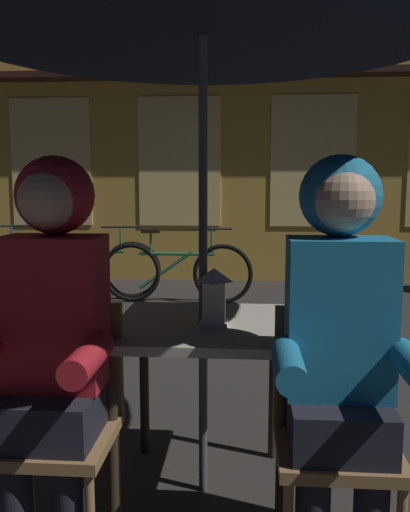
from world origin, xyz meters
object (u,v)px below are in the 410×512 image
person_right_hooded (340,326)px  chair_right (334,423)px  bicycle_third (176,272)px  bicycle_second (87,269)px  lantern (214,295)px  chair_left (61,414)px  person_left_hooded (52,320)px  cafe_table (203,346)px

person_right_hooded → chair_right: bearing=90.0°
chair_right → bicycle_third: size_ratio=0.52×
person_right_hooded → bicycle_second: 4.74m
chair_right → bicycle_third: (-1.07, 4.04, -0.14)m
lantern → chair_right: bearing=-37.3°
chair_left → person_left_hooded: bearing=-90.0°
lantern → person_right_hooded: bearing=-41.8°
cafe_table → chair_left: (-0.48, -0.37, -0.15)m
chair_left → person_left_hooded: person_left_hooded is taller
cafe_table → lantern: lantern is taller
cafe_table → chair_left: 0.62m
chair_right → person_left_hooded: person_left_hooded is taller
bicycle_second → person_left_hooded: bearing=-74.7°
chair_left → bicycle_second: bearing=105.5°
person_right_hooded → bicycle_second: bearing=116.6°
cafe_table → bicycle_second: (-1.63, 3.79, -0.29)m
person_left_hooded → bicycle_third: size_ratio=0.83×
chair_right → bicycle_third: bearing=104.8°
cafe_table → person_left_hooded: size_ratio=0.53×
lantern → bicycle_second: (-1.68, 3.83, -0.51)m
lantern → bicycle_second: lantern is taller
chair_left → bicycle_third: bearing=91.6°
lantern → person_right_hooded: size_ratio=0.17×
bicycle_third → lantern: bearing=-80.2°
cafe_table → chair_right: size_ratio=0.85×
chair_left → bicycle_third: 4.05m
person_left_hooded → bicycle_second: size_ratio=0.84×
lantern → person_left_hooded: size_ratio=0.17×
cafe_table → person_left_hooded: (-0.48, -0.43, 0.21)m
cafe_table → person_left_hooded: person_left_hooded is taller
person_left_hooded → person_right_hooded: (0.96, 0.00, 0.00)m
chair_left → person_right_hooded: bearing=-3.4°
cafe_table → person_right_hooded: bearing=-41.6°
person_left_hooded → person_right_hooded: same height
lantern → bicycle_second: 4.21m
lantern → person_left_hooded: 0.65m
chair_right → person_left_hooded: bearing=-176.6°
chair_left → chair_right: 0.96m
person_left_hooded → bicycle_second: person_left_hooded is taller
chair_right → bicycle_second: (-2.11, 4.16, -0.14)m
lantern → person_left_hooded: (-0.53, -0.39, -0.01)m
chair_left → lantern: bearing=32.0°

